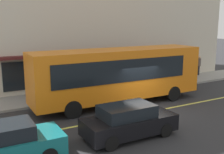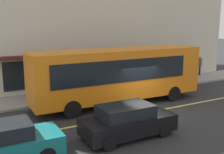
% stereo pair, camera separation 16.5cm
% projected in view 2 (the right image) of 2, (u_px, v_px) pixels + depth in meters
% --- Properties ---
extents(ground, '(120.00, 120.00, 0.00)m').
position_uv_depth(ground, '(149.00, 112.00, 16.09)').
color(ground, '#28282B').
extents(sidewalk, '(80.00, 3.03, 0.15)m').
position_uv_depth(sidewalk, '(106.00, 91.00, 20.79)').
color(sidewalk, gray).
rests_on(sidewalk, ground).
extents(lane_centre_stripe, '(36.00, 0.16, 0.01)m').
position_uv_depth(lane_centre_stripe, '(149.00, 112.00, 16.09)').
color(lane_centre_stripe, '#D8D14C').
rests_on(lane_centre_stripe, ground).
extents(bus, '(11.16, 2.72, 3.50)m').
position_uv_depth(bus, '(119.00, 73.00, 17.34)').
color(bus, orange).
rests_on(bus, ground).
extents(traffic_light, '(0.30, 0.52, 3.20)m').
position_uv_depth(traffic_light, '(167.00, 56.00, 21.70)').
color(traffic_light, '#2D2D33').
rests_on(traffic_light, sidewalk).
extents(car_teal, '(4.31, 1.89, 1.52)m').
position_uv_depth(car_teal, '(1.00, 144.00, 10.18)').
color(car_teal, '#14666B').
rests_on(car_teal, ground).
extents(car_black, '(4.30, 1.87, 1.52)m').
position_uv_depth(car_black, '(128.00, 121.00, 12.53)').
color(car_black, black).
rests_on(car_black, ground).
extents(pedestrian_mid_block, '(0.34, 0.34, 1.61)m').
position_uv_depth(pedestrian_mid_block, '(54.00, 80.00, 19.63)').
color(pedestrian_mid_block, black).
rests_on(pedestrian_mid_block, sidewalk).
extents(pedestrian_by_curb, '(0.34, 0.34, 1.82)m').
position_uv_depth(pedestrian_by_curb, '(200.00, 64.00, 26.13)').
color(pedestrian_by_curb, black).
rests_on(pedestrian_by_curb, sidewalk).
extents(pedestrian_waiting, '(0.34, 0.34, 1.69)m').
position_uv_depth(pedestrian_waiting, '(188.00, 65.00, 25.93)').
color(pedestrian_waiting, black).
rests_on(pedestrian_waiting, sidewalk).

